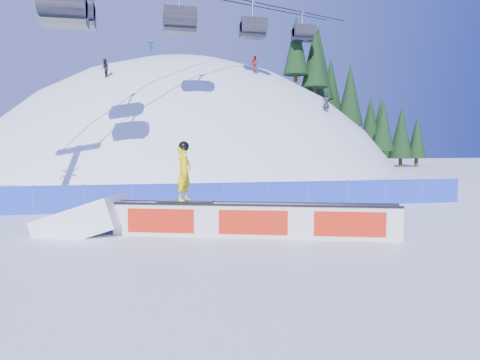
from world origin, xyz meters
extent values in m
plane|color=white|center=(0.00, 0.00, 0.00)|extent=(160.00, 160.00, 0.00)
sphere|color=white|center=(0.00, 42.00, -18.00)|extent=(64.00, 64.00, 64.00)
cylinder|color=#352415|center=(13.87, 39.81, 11.36)|extent=(0.50, 0.50, 1.40)
cone|color=black|center=(13.87, 39.81, 16.96)|extent=(4.40, 4.40, 10.00)
cylinder|color=#352415|center=(16.08, 39.63, 10.16)|extent=(0.50, 0.50, 1.40)
cone|color=black|center=(16.08, 39.63, 14.53)|extent=(3.32, 3.32, 7.54)
cylinder|color=#352415|center=(18.83, 39.62, 8.36)|extent=(0.50, 0.50, 1.40)
cone|color=black|center=(18.83, 39.62, 12.37)|extent=(2.99, 2.99, 6.80)
cylinder|color=#352415|center=(19.56, 42.11, 7.93)|extent=(0.50, 0.50, 1.40)
cone|color=black|center=(19.56, 42.11, 12.70)|extent=(3.67, 3.67, 8.34)
cylinder|color=#352415|center=(20.98, 40.60, 6.72)|extent=(0.50, 0.50, 1.40)
cone|color=black|center=(20.98, 40.60, 12.22)|extent=(4.31, 4.31, 9.79)
cylinder|color=#352415|center=(23.02, 37.11, 4.28)|extent=(0.50, 0.50, 1.40)
cone|color=black|center=(23.02, 37.11, 8.67)|extent=(3.33, 3.33, 7.58)
cylinder|color=#352415|center=(24.27, 38.90, 3.23)|extent=(0.50, 0.50, 1.40)
cone|color=black|center=(24.27, 38.90, 8.36)|extent=(3.99, 3.99, 9.06)
cylinder|color=#352415|center=(25.28, 39.94, 2.11)|extent=(0.50, 0.50, 1.40)
cone|color=black|center=(25.28, 39.94, 5.80)|extent=(2.72, 2.72, 6.18)
cylinder|color=#352415|center=(26.71, 44.73, 0.60)|extent=(0.50, 0.50, 1.40)
cone|color=black|center=(26.71, 44.73, 4.95)|extent=(3.30, 3.30, 7.49)
cylinder|color=#352415|center=(29.24, 36.72, 0.60)|extent=(0.50, 0.50, 1.40)
cone|color=black|center=(29.24, 36.72, 5.08)|extent=(3.42, 3.42, 7.77)
cylinder|color=#352415|center=(30.05, 45.97, 0.60)|extent=(0.50, 0.50, 1.40)
cone|color=black|center=(30.05, 45.97, 5.05)|extent=(3.39, 3.39, 7.70)
cylinder|color=#352415|center=(32.17, 44.32, 0.60)|extent=(0.50, 0.50, 1.40)
cone|color=black|center=(32.17, 44.32, 5.15)|extent=(3.48, 3.48, 7.90)
cube|color=#1F34BD|center=(0.00, 4.50, 0.60)|extent=(22.00, 0.03, 1.20)
cylinder|color=#44557B|center=(-9.00, 4.50, 0.65)|extent=(0.05, 0.05, 1.30)
cylinder|color=#44557B|center=(-7.00, 4.50, 0.65)|extent=(0.05, 0.05, 1.30)
cylinder|color=#44557B|center=(-5.00, 4.50, 0.65)|extent=(0.05, 0.05, 1.30)
cylinder|color=#44557B|center=(-3.00, 4.50, 0.65)|extent=(0.05, 0.05, 1.30)
cylinder|color=#44557B|center=(-1.00, 4.50, 0.65)|extent=(0.05, 0.05, 1.30)
cylinder|color=#44557B|center=(1.00, 4.50, 0.65)|extent=(0.05, 0.05, 1.30)
cylinder|color=#44557B|center=(3.00, 4.50, 0.65)|extent=(0.05, 0.05, 1.30)
cylinder|color=#44557B|center=(5.00, 4.50, 0.65)|extent=(0.05, 0.05, 1.30)
cylinder|color=#44557B|center=(7.00, 4.50, 0.65)|extent=(0.05, 0.05, 1.30)
cylinder|color=#44557B|center=(9.00, 4.50, 0.65)|extent=(0.05, 0.05, 1.30)
cylinder|color=#44557B|center=(11.00, 4.50, 0.65)|extent=(0.05, 0.05, 1.30)
cylinder|color=#2C2A32|center=(-8.75, 10.55, 10.52)|extent=(2.40, 1.50, 1.50)
cylinder|color=#2C2A32|center=(-2.00, 17.93, 12.36)|extent=(2.40, 1.50, 1.50)
cylinder|color=#2C2A32|center=(5.50, 26.13, 14.40)|extent=(2.40, 1.50, 1.50)
cylinder|color=#2C2A32|center=(13.75, 35.15, 16.64)|extent=(2.40, 1.50, 1.50)
cube|color=silver|center=(-1.07, -1.57, 0.50)|extent=(8.66, 3.21, 1.00)
cube|color=#90939D|center=(-1.07, -1.57, 1.02)|extent=(8.58, 3.21, 0.04)
cube|color=black|center=(-1.16, -1.85, 1.03)|extent=(8.50, 2.71, 0.07)
cube|color=black|center=(-0.98, -1.29, 1.03)|extent=(8.50, 2.71, 0.07)
cube|color=red|center=(-1.15, -1.85, 0.50)|extent=(8.07, 2.56, 0.75)
cube|color=red|center=(-0.98, -1.29, 0.50)|extent=(8.07, 2.56, 0.75)
cube|color=black|center=(-3.17, -0.91, 1.09)|extent=(1.85, 0.87, 0.04)
imported|color=#FEEA08|center=(-3.17, -0.91, 1.99)|extent=(0.73, 0.77, 1.77)
sphere|color=black|center=(-3.17, -0.91, 2.82)|extent=(0.33, 0.33, 0.33)
imported|color=black|center=(-8.34, 27.49, 10.10)|extent=(0.90, 0.99, 1.65)
imported|color=red|center=(6.22, 28.64, 11.23)|extent=(0.91, 1.01, 1.65)
imported|color=#1D4FAF|center=(-4.16, 35.56, 13.89)|extent=(1.18, 1.19, 1.65)
imported|color=black|center=(12.96, 26.14, 7.41)|extent=(0.91, 0.69, 1.65)
camera|label=1|loc=(-4.12, -14.40, 2.80)|focal=32.00mm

